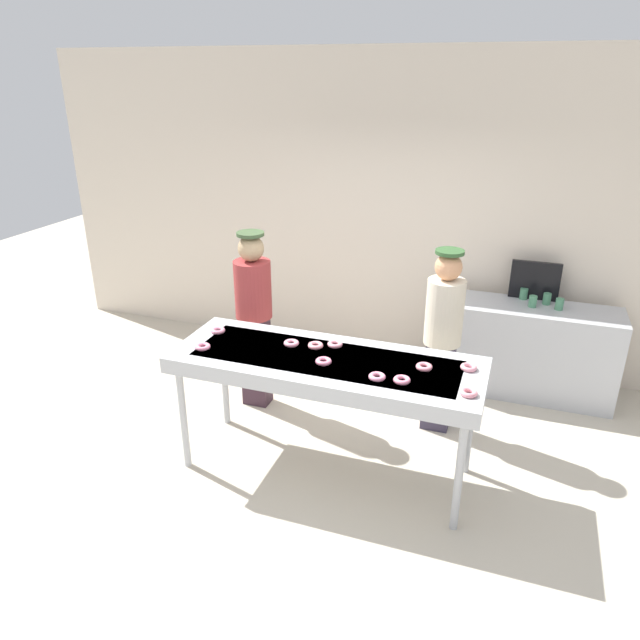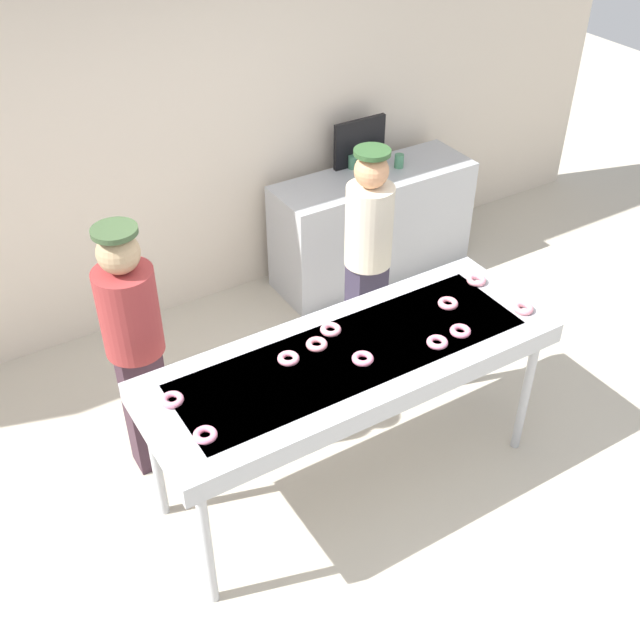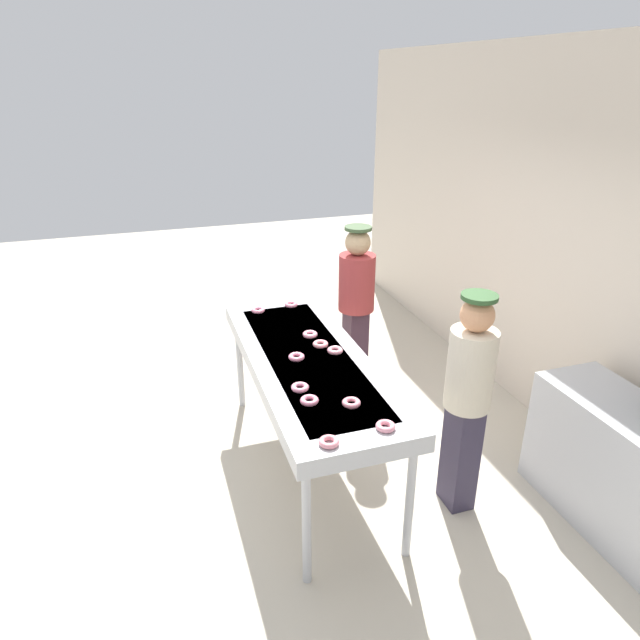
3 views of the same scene
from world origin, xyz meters
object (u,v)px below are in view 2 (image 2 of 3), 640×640
(paper_cup_0, at_px, (375,168))
(menu_display, at_px, (359,142))
(fryer_conveyor, at_px, (351,363))
(strawberry_donut_3, at_px, (205,435))
(strawberry_donut_1, at_px, (476,280))
(paper_cup_2, at_px, (353,162))
(paper_cup_3, at_px, (380,159))
(worker_assistant, at_px, (368,251))
(strawberry_donut_8, at_px, (363,359))
(prep_counter, at_px, (372,225))
(worker_baker, at_px, (134,340))
(paper_cup_1, at_px, (399,161))
(strawberry_donut_2, at_px, (288,358))
(strawberry_donut_10, at_px, (523,308))
(strawberry_donut_0, at_px, (437,342))
(strawberry_donut_4, at_px, (330,330))
(strawberry_donut_5, at_px, (460,331))
(strawberry_donut_9, at_px, (172,400))
(strawberry_donut_6, at_px, (448,303))
(strawberry_donut_7, at_px, (317,344))

(paper_cup_0, distance_m, menu_display, 0.26)
(fryer_conveyor, xyz_separation_m, strawberry_donut_3, (-0.94, -0.17, 0.09))
(strawberry_donut_1, height_order, paper_cup_2, strawberry_donut_1)
(fryer_conveyor, height_order, paper_cup_3, paper_cup_3)
(paper_cup_3, bearing_deg, worker_assistant, -128.32)
(strawberry_donut_8, height_order, prep_counter, strawberry_donut_8)
(worker_baker, distance_m, menu_display, 2.70)
(strawberry_donut_3, bearing_deg, paper_cup_1, 37.64)
(strawberry_donut_2, height_order, strawberry_donut_10, same)
(strawberry_donut_10, xyz_separation_m, paper_cup_3, (0.49, 2.14, -0.05))
(strawberry_donut_1, bearing_deg, paper_cup_3, 73.33)
(strawberry_donut_0, distance_m, strawberry_donut_1, 0.68)
(strawberry_donut_1, bearing_deg, worker_baker, 163.24)
(fryer_conveyor, distance_m, worker_assistant, 1.16)
(prep_counter, height_order, paper_cup_1, paper_cup_1)
(strawberry_donut_0, xyz_separation_m, prep_counter, (0.98, 2.01, -0.56))
(strawberry_donut_10, relative_size, worker_baker, 0.07)
(strawberry_donut_3, bearing_deg, strawberry_donut_4, 22.06)
(strawberry_donut_5, bearing_deg, strawberry_donut_8, 171.88)
(strawberry_donut_5, relative_size, paper_cup_3, 1.08)
(worker_baker, relative_size, prep_counter, 1.01)
(strawberry_donut_5, bearing_deg, menu_display, 69.95)
(worker_assistant, bearing_deg, strawberry_donut_1, 107.00)
(strawberry_donut_0, bearing_deg, paper_cup_3, 62.43)
(paper_cup_3, bearing_deg, strawberry_donut_5, -113.94)
(strawberry_donut_2, bearing_deg, strawberry_donut_5, -17.43)
(strawberry_donut_1, height_order, prep_counter, strawberry_donut_1)
(paper_cup_1, relative_size, paper_cup_2, 1.00)
(fryer_conveyor, distance_m, menu_display, 2.50)
(strawberry_donut_3, distance_m, strawberry_donut_9, 0.31)
(fryer_conveyor, xyz_separation_m, strawberry_donut_6, (0.72, 0.07, 0.09))
(strawberry_donut_1, bearing_deg, paper_cup_2, 80.17)
(strawberry_donut_6, xyz_separation_m, strawberry_donut_7, (-0.85, 0.07, 0.00))
(menu_display, bearing_deg, strawberry_donut_0, -113.73)
(strawberry_donut_8, relative_size, prep_counter, 0.07)
(fryer_conveyor, height_order, strawberry_donut_3, strawberry_donut_3)
(strawberry_donut_8, relative_size, paper_cup_2, 1.08)
(strawberry_donut_9, distance_m, paper_cup_2, 2.98)
(strawberry_donut_7, xyz_separation_m, worker_assistant, (0.86, 0.76, -0.09))
(strawberry_donut_6, bearing_deg, strawberry_donut_2, 177.21)
(strawberry_donut_7, bearing_deg, strawberry_donut_8, -57.87)
(strawberry_donut_7, bearing_deg, strawberry_donut_5, -23.13)
(strawberry_donut_2, xyz_separation_m, prep_counter, (1.74, 1.71, -0.56))
(strawberry_donut_3, relative_size, strawberry_donut_8, 1.00)
(worker_assistant, xyz_separation_m, paper_cup_2, (0.61, 1.11, 0.04))
(worker_baker, xyz_separation_m, prep_counter, (2.37, 1.07, -0.50))
(strawberry_donut_4, xyz_separation_m, strawberry_donut_10, (1.06, -0.41, 0.00))
(strawberry_donut_4, bearing_deg, paper_cup_0, 48.57)
(strawberry_donut_5, xyz_separation_m, strawberry_donut_8, (-0.60, 0.09, 0.00))
(prep_counter, bearing_deg, strawberry_donut_3, -139.79)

